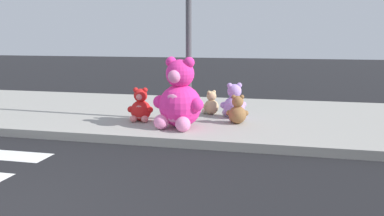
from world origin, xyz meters
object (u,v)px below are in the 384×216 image
plush_tan (211,105)px  plush_lavender (234,104)px  plush_brown (237,112)px  sign_pole (189,32)px  plush_red (141,108)px  plush_pink_large (179,100)px

plush_tan → plush_lavender: (0.51, -0.22, 0.08)m
plush_brown → plush_lavender: plush_lavender is taller
plush_brown → plush_lavender: (-0.13, 0.54, 0.06)m
sign_pole → plush_red: sign_pole is taller
plush_tan → plush_brown: bearing=-49.8°
sign_pole → plush_pink_large: bearing=-93.3°
sign_pole → plush_red: bearing=-165.0°
plush_brown → plush_tan: bearing=130.2°
plush_pink_large → plush_tan: 1.38m
plush_brown → plush_red: (-1.85, -0.20, 0.04)m
plush_tan → plush_red: 1.54m
sign_pole → plush_tan: sign_pole is taller
sign_pole → plush_lavender: 1.71m
plush_pink_large → plush_brown: (0.98, 0.54, -0.29)m
plush_brown → plush_red: bearing=-173.9°
plush_pink_large → plush_red: (-0.86, 0.35, -0.24)m
plush_red → plush_lavender: size_ratio=0.92×
plush_brown → plush_red: plush_red is taller
plush_brown → sign_pole: bearing=177.4°
plush_tan → plush_lavender: bearing=-23.3°
sign_pole → plush_lavender: (0.81, 0.50, -1.42)m
sign_pole → plush_pink_large: 1.33m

